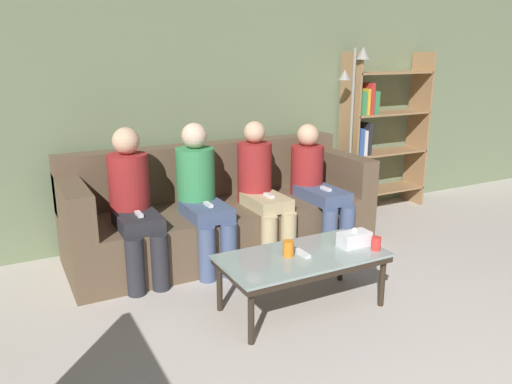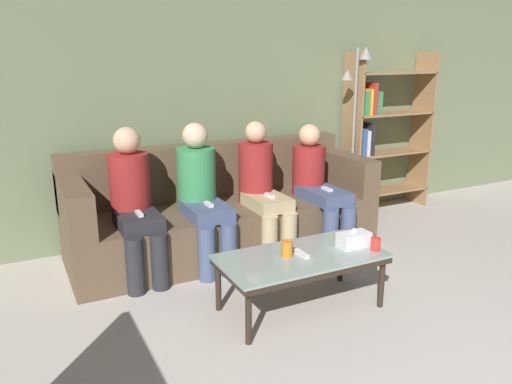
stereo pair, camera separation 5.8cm
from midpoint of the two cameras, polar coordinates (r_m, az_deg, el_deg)
name	(u,v)px [view 2 (the right image)]	position (r m, az deg, el deg)	size (l,w,h in m)	color
wall_back	(198,95)	(4.62, -6.29, 10.96)	(12.00, 0.06, 2.60)	#707F5B
couch	(222,213)	(4.34, -3.50, -2.42)	(2.60, 0.89, 0.90)	brown
coffee_table	(301,260)	(3.33, 5.67, -7.80)	(1.10, 0.56, 0.39)	#8C9E99
cup_near_left	(287,249)	(3.26, 4.08, -6.48)	(0.07, 0.07, 0.10)	orange
cup_near_right	(376,244)	(3.45, 13.97, -5.82)	(0.06, 0.06, 0.09)	red
tissue_box	(354,239)	(3.49, 11.57, -5.32)	(0.22, 0.12, 0.13)	white
game_remote	(301,253)	(3.31, 5.69, -7.00)	(0.04, 0.15, 0.02)	white
bookshelf	(378,137)	(5.48, 14.06, 6.08)	(0.99, 0.32, 1.68)	#9E754C
standing_lamp	(355,117)	(5.07, 11.60, 8.40)	(0.31, 0.26, 1.73)	gray
seated_person_left_end	(134,200)	(3.82, -13.37, -0.94)	(0.31, 0.62, 1.14)	#28282D
seated_person_mid_left	(201,192)	(3.97, -5.84, 0.03)	(0.31, 0.65, 1.14)	#47567A
seated_person_mid_right	(262,186)	(4.18, 1.06, 0.66)	(0.31, 0.63, 1.12)	tan
seated_person_right_end	(317,183)	(4.43, 7.38, 1.04)	(0.31, 0.71, 1.06)	#47567A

